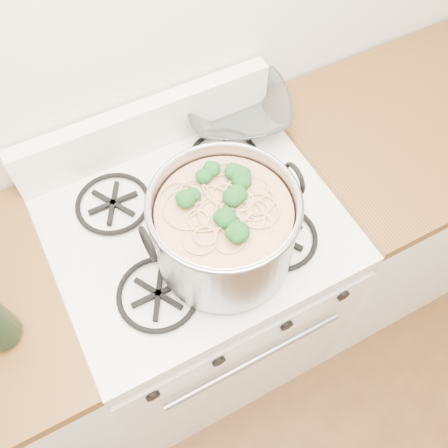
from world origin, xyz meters
TOP-DOWN VIEW (x-y plane):
  - gas_range at (0.00, 1.26)m, footprint 0.76×0.66m
  - counter_left at (-0.51, 1.26)m, footprint 0.25×0.65m
  - counter_right at (0.88, 1.26)m, footprint 1.00×0.65m
  - stock_pot at (0.02, 1.14)m, footprint 0.37×0.34m
  - spatula at (0.19, 1.31)m, footprint 0.42×0.42m
  - glass_bowl at (0.27, 1.52)m, footprint 0.16×0.16m

SIDE VIEW (x-z plane):
  - gas_range at x=0.00m, z-range -0.03..0.90m
  - counter_left at x=-0.51m, z-range 0.00..0.92m
  - counter_right at x=0.88m, z-range 0.00..0.92m
  - spatula at x=0.19m, z-range 0.92..0.95m
  - glass_bowl at x=0.27m, z-range 0.92..0.95m
  - stock_pot at x=0.02m, z-range 0.92..1.15m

